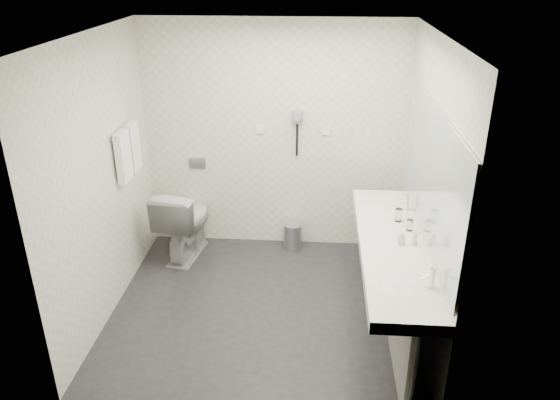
{
  "coord_description": "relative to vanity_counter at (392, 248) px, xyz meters",
  "views": [
    {
      "loc": [
        0.47,
        -4.21,
        3.04
      ],
      "look_at": [
        0.15,
        0.15,
        1.05
      ],
      "focal_mm": 34.48,
      "sensor_mm": 36.0,
      "label": 1
    }
  ],
  "objects": [
    {
      "name": "faucet_far",
      "position": [
        0.19,
        0.65,
        0.12
      ],
      "size": [
        0.04,
        0.04,
        0.15
      ],
      "primitive_type": "cylinder",
      "color": "silver",
      "rests_on": "vanity_counter"
    },
    {
      "name": "towel_near",
      "position": [
        -2.46,
        0.61,
        0.53
      ],
      "size": [
        0.07,
        0.24,
        0.48
      ],
      "primitive_type": "cube",
      "color": "white",
      "rests_on": "towel_rail"
    },
    {
      "name": "dryer_cord",
      "position": [
        -0.88,
        1.46,
        0.45
      ],
      "size": [
        0.02,
        0.02,
        0.35
      ],
      "primitive_type": "cylinder",
      "color": "black",
      "rests_on": "dryer_cradle"
    },
    {
      "name": "basin_near",
      "position": [
        0.0,
        -0.65,
        0.04
      ],
      "size": [
        0.4,
        0.31,
        0.05
      ],
      "primitive_type": "ellipsoid",
      "color": "white",
      "rests_on": "vanity_counter"
    },
    {
      "name": "toilet",
      "position": [
        -2.07,
        1.12,
        -0.39
      ],
      "size": [
        0.58,
        0.87,
        0.82
      ],
      "primitive_type": "imported",
      "rotation": [
        0.0,
        0.0,
        2.98
      ],
      "color": "white",
      "rests_on": "floor"
    },
    {
      "name": "dryer_cradle",
      "position": [
        -0.88,
        1.47,
        0.7
      ],
      "size": [
        0.1,
        0.04,
        0.14
      ],
      "primitive_type": "cube",
      "color": "gray",
      "rests_on": "wall_back"
    },
    {
      "name": "wall_left",
      "position": [
        -2.52,
        0.2,
        0.45
      ],
      "size": [
        0.0,
        2.6,
        2.6
      ],
      "primitive_type": "plane",
      "rotation": [
        1.57,
        0.0,
        1.57
      ],
      "color": "silver",
      "rests_on": "floor"
    },
    {
      "name": "switch_plate_b",
      "position": [
        -0.57,
        1.49,
        0.55
      ],
      "size": [
        0.09,
        0.02,
        0.09
      ],
      "primitive_type": "cube",
      "color": "white",
      "rests_on": "wall_back"
    },
    {
      "name": "vanity_panel",
      "position": [
        0.02,
        0.0,
        -0.42
      ],
      "size": [
        0.03,
        2.15,
        0.75
      ],
      "primitive_type": "cube",
      "color": "gray",
      "rests_on": "floor"
    },
    {
      "name": "soap_bottle_a",
      "position": [
        0.06,
        -0.02,
        0.11
      ],
      "size": [
        0.06,
        0.06,
        0.12
      ],
      "primitive_type": "imported",
      "rotation": [
        0.0,
        0.0,
        0.12
      ],
      "color": "silver",
      "rests_on": "vanity_counter"
    },
    {
      "name": "wall_front",
      "position": [
        -1.12,
        -1.1,
        0.45
      ],
      "size": [
        2.8,
        0.0,
        2.8
      ],
      "primitive_type": "plane",
      "rotation": [
        -1.57,
        0.0,
        0.0
      ],
      "color": "silver",
      "rests_on": "floor"
    },
    {
      "name": "vanity_post_far",
      "position": [
        0.05,
        1.04,
        -0.42
      ],
      "size": [
        0.06,
        0.06,
        0.75
      ],
      "primitive_type": "cylinder",
      "color": "silver",
      "rests_on": "floor"
    },
    {
      "name": "ceiling",
      "position": [
        -1.12,
        0.2,
        1.7
      ],
      "size": [
        2.8,
        2.8,
        0.0
      ],
      "primitive_type": "plane",
      "rotation": [
        3.14,
        0.0,
        0.0
      ],
      "color": "white",
      "rests_on": "wall_back"
    },
    {
      "name": "bin_lid",
      "position": [
        -0.9,
        1.34,
        -0.5
      ],
      "size": [
        0.21,
        0.21,
        0.02
      ],
      "primitive_type": "cylinder",
      "color": "#B2B5BA",
      "rests_on": "pedal_bin"
    },
    {
      "name": "floor",
      "position": [
        -1.12,
        0.2,
        -0.8
      ],
      "size": [
        2.8,
        2.8,
        0.0
      ],
      "primitive_type": "plane",
      "color": "#242328",
      "rests_on": "ground"
    },
    {
      "name": "glass_left",
      "position": [
        0.17,
        0.23,
        0.1
      ],
      "size": [
        0.07,
        0.07,
        0.1
      ],
      "primitive_type": "cylinder",
      "rotation": [
        0.0,
        0.0,
        -0.42
      ],
      "color": "silver",
      "rests_on": "vanity_counter"
    },
    {
      "name": "wall_back",
      "position": [
        -1.12,
        1.5,
        0.45
      ],
      "size": [
        2.8,
        0.0,
        2.8
      ],
      "primitive_type": "plane",
      "rotation": [
        1.57,
        0.0,
        0.0
      ],
      "color": "silver",
      "rests_on": "floor"
    },
    {
      "name": "soap_bottle_c",
      "position": [
        0.17,
        -0.02,
        0.11
      ],
      "size": [
        0.06,
        0.06,
        0.13
      ],
      "primitive_type": "imported",
      "rotation": [
        0.0,
        0.0,
        0.4
      ],
      "color": "silver",
      "rests_on": "vanity_counter"
    },
    {
      "name": "vanity_post_near",
      "position": [
        0.05,
        -1.04,
        -0.42
      ],
      "size": [
        0.06,
        0.06,
        0.75
      ],
      "primitive_type": "cylinder",
      "color": "silver",
      "rests_on": "floor"
    },
    {
      "name": "dryer_barrel",
      "position": [
        -0.88,
        1.4,
        0.73
      ],
      "size": [
        0.08,
        0.14,
        0.08
      ],
      "primitive_type": "cylinder",
      "rotation": [
        1.57,
        0.0,
        0.0
      ],
      "color": "gray",
      "rests_on": "dryer_cradle"
    },
    {
      "name": "towel_rail",
      "position": [
        -2.47,
        0.75,
        0.75
      ],
      "size": [
        0.02,
        0.62,
        0.02
      ],
      "primitive_type": "cylinder",
      "rotation": [
        1.57,
        0.0,
        0.0
      ],
      "color": "silver",
      "rests_on": "wall_left"
    },
    {
      "name": "mirror",
      "position": [
        0.26,
        0.0,
        0.65
      ],
      "size": [
        0.02,
        2.2,
        1.05
      ],
      "primitive_type": "cube",
      "color": "#B2BCC6",
      "rests_on": "wall_right"
    },
    {
      "name": "pedal_bin",
      "position": [
        -0.9,
        1.34,
        -0.65
      ],
      "size": [
        0.25,
        0.25,
        0.29
      ],
      "primitive_type": "cylinder",
      "rotation": [
        0.0,
        0.0,
        -0.25
      ],
      "color": "#B2B5BA",
      "rests_on": "floor"
    },
    {
      "name": "faucet_near",
      "position": [
        0.19,
        -0.65,
        0.12
      ],
      "size": [
        0.04,
        0.04,
        0.15
      ],
      "primitive_type": "cylinder",
      "color": "silver",
      "rests_on": "vanity_counter"
    },
    {
      "name": "switch_plate_a",
      "position": [
        -1.27,
        1.49,
        0.55
      ],
      "size": [
        0.09,
        0.02,
        0.09
      ],
      "primitive_type": "cube",
      "color": "white",
      "rests_on": "wall_back"
    },
    {
      "name": "basin_far",
      "position": [
        0.0,
        0.65,
        0.04
      ],
      "size": [
        0.4,
        0.31,
        0.05
      ],
      "primitive_type": "ellipsoid",
      "color": "white",
      "rests_on": "vanity_counter"
    },
    {
      "name": "flush_plate",
      "position": [
        -1.98,
        1.49,
        0.15
      ],
      "size": [
        0.18,
        0.02,
        0.12
      ],
      "primitive_type": "cube",
      "color": "#B2B5BA",
      "rests_on": "wall_back"
    },
    {
      "name": "vanity_counter",
      "position": [
        0.0,
        0.0,
        0.0
      ],
      "size": [
        0.55,
        2.2,
        0.1
      ],
      "primitive_type": "cube",
      "color": "white",
      "rests_on": "floor"
    },
    {
      "name": "glass_right",
      "position": [
        0.09,
        0.41,
        0.11
      ],
      "size": [
        0.09,
        0.09,
        0.12
      ],
      "primitive_type": "cylinder",
      "rotation": [
        0.0,
        0.0,
        -0.38
      ],
      "color": "silver",
      "rests_on": "vanity_counter"
    },
    {
      "name": "towel_far",
      "position": [
        -2.46,
        0.89,
        0.53
      ],
      "size": [
        0.07,
        0.24,
        0.48
      ],
      "primitive_type": "cube",
      "color": "white",
      "rests_on": "towel_rail"
    },
    {
      "name": "wall_right",
      "position": [
        0.27,
        0.2,
        0.45
      ],
      "size": [
        0.0,
        2.6,
        2.6
      ],
      "primitive_type": "plane",
      "rotation": [
        1.57,
        0.0,
        -1.57
      ],
      "color": "silver",
      "rests_on": "floor"
    }
  ]
}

